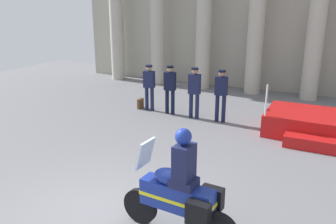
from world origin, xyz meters
name	(u,v)px	position (x,y,z in m)	size (l,w,h in m)	color
ground_plane	(107,218)	(0.00, 0.00, 0.00)	(28.00, 28.00, 0.00)	slate
reviewing_stand	(321,126)	(3.13, 6.12, 0.31)	(3.09, 2.39, 1.55)	#B71414
officer_in_row_0	(149,84)	(-2.60, 6.22, 0.97)	(0.39, 0.24, 1.65)	#191E42
officer_in_row_1	(170,86)	(-1.75, 6.16, 0.99)	(0.39, 0.24, 1.69)	black
officer_in_row_2	(194,89)	(-0.82, 6.10, 1.01)	(0.39, 0.24, 1.71)	#191E42
officer_in_row_3	(221,92)	(0.10, 6.08, 1.01)	(0.39, 0.24, 1.71)	#141938
motorcycle_with_rider	(181,194)	(1.41, 0.11, 0.79)	(2.09, 0.72, 1.90)	black
briefcase_on_ground	(140,104)	(-3.02, 6.28, 0.18)	(0.10, 0.32, 0.36)	brown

